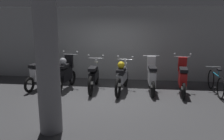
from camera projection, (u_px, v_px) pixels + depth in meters
name	position (u px, v px, depth m)	size (l,w,h in m)	color
ground_plane	(105.00, 96.00, 7.92)	(80.00, 80.00, 0.00)	#424244
back_wall	(113.00, 43.00, 9.84)	(16.00, 0.30, 2.87)	#9EA0A3
motorbike_slot_0	(39.00, 73.00, 8.77)	(0.58, 1.67, 1.29)	black
motorbike_slot_1	(66.00, 73.00, 8.60)	(0.59, 1.68, 1.29)	black
motorbike_slot_2	(94.00, 76.00, 8.54)	(0.59, 1.95, 1.15)	black
motorbike_slot_3	(122.00, 77.00, 8.30)	(0.59, 1.95, 1.15)	black
motorbike_slot_4	(152.00, 77.00, 8.30)	(0.56, 1.68, 1.18)	black
motorbike_slot_5	(182.00, 78.00, 8.10)	(0.59, 1.68, 1.29)	black
bicycle	(216.00, 83.00, 8.15)	(0.50, 1.73, 0.89)	black
support_pillar	(48.00, 69.00, 5.28)	(0.50, 0.50, 2.87)	gray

